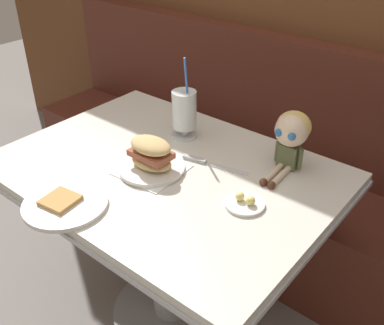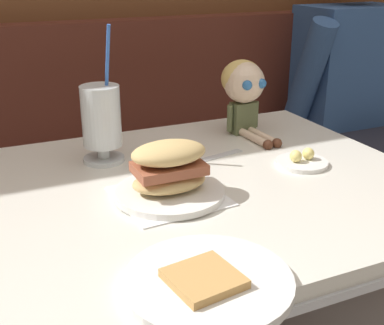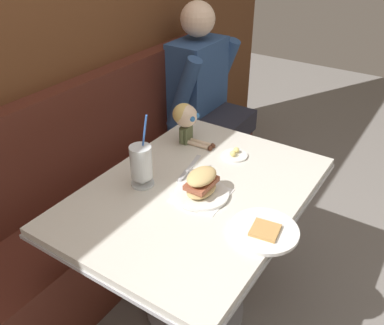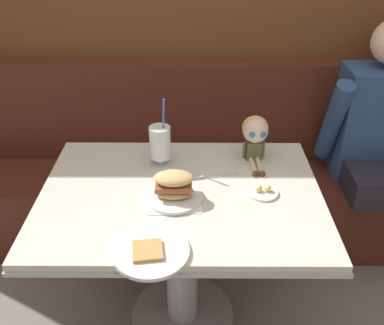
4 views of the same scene
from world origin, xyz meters
The scene contains 10 objects.
wood_panel_wall centered at (0.00, 1.05, 1.20)m, with size 4.40×0.08×2.40m, color brown.
booth_bench centered at (0.00, 0.81, 0.33)m, with size 2.60×0.48×1.00m.
diner_table centered at (0.00, 0.18, 0.54)m, with size 1.11×0.81×0.74m.
toast_plate centered at (-0.09, -0.16, 0.75)m, with size 0.25×0.25×0.03m.
milkshake_glass centered at (-0.09, 0.38, 0.84)m, with size 0.10×0.10×0.32m.
sandwich_plate centered at (-0.02, 0.14, 0.79)m, with size 0.22×0.22×0.12m.
butter_saucer centered at (0.32, 0.17, 0.75)m, with size 0.12×0.12×0.04m.
butter_knife centered at (0.08, 0.28, 0.74)m, with size 0.23×0.07×0.01m.
seated_doll centered at (0.31, 0.44, 0.87)m, with size 0.12×0.22×0.20m.
diner_patron centered at (0.98, 0.76, 0.74)m, with size 0.55×0.48×0.81m.
Camera 3 is at (-1.17, -0.57, 1.73)m, focal length 38.96 mm.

